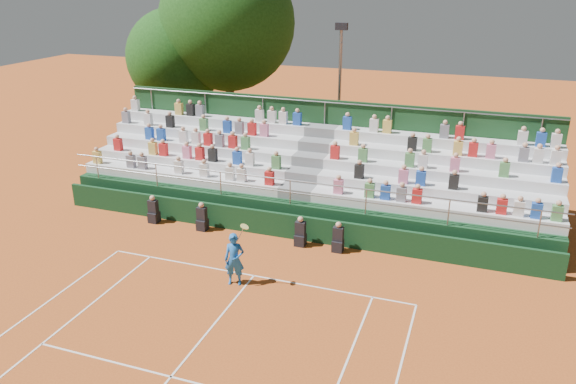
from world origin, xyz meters
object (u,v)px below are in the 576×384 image
(tree_east, at_px, (227,23))
(tennis_player, at_px, (234,259))
(tree_west, at_px, (176,58))
(floodlight_mast, at_px, (340,86))

(tree_east, bearing_deg, tennis_player, -64.73)
(tree_west, bearing_deg, floodlight_mast, -4.14)
(tennis_player, xyz_separation_m, floodlight_mast, (0.10, 12.78, 3.47))
(tennis_player, relative_size, tree_east, 0.20)
(floodlight_mast, bearing_deg, tree_east, 166.69)
(tree_west, xyz_separation_m, floodlight_mast, (9.76, -0.71, -0.84))
(tree_east, bearing_deg, tree_west, -161.94)
(tennis_player, height_order, tree_west, tree_west)
(tennis_player, height_order, tree_east, tree_east)
(tennis_player, xyz_separation_m, tree_east, (-6.80, 14.41, 6.23))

